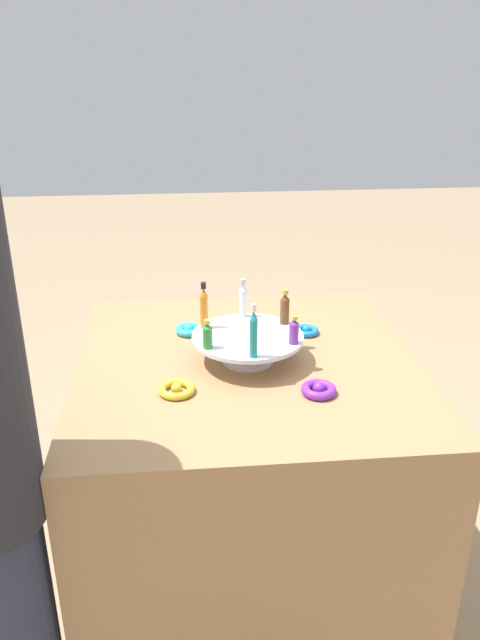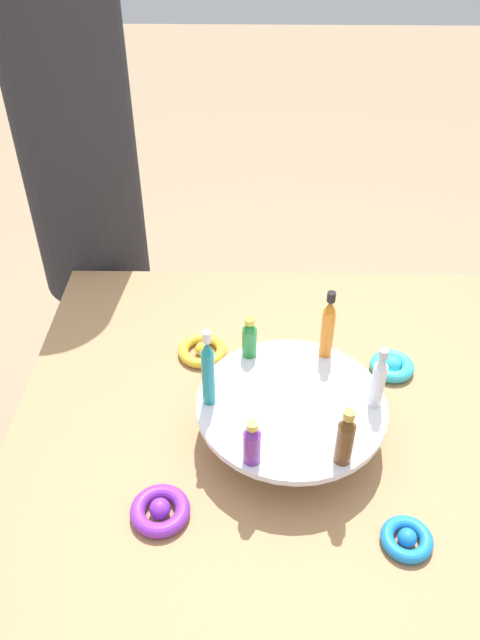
{
  "view_description": "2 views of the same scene",
  "coord_description": "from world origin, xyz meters",
  "px_view_note": "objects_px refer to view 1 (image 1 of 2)",
  "views": [
    {
      "loc": [
        1.63,
        -0.18,
        1.64
      ],
      "look_at": [
        0.02,
        -0.02,
        0.93
      ],
      "focal_mm": 35.0,
      "sensor_mm": 36.0,
      "label": 1
    },
    {
      "loc": [
        0.07,
        0.73,
        1.65
      ],
      "look_at": [
        0.09,
        -0.12,
        0.95
      ],
      "focal_mm": 35.0,
      "sensor_mm": 36.0,
      "label": 2
    }
  ],
  "objects_px": {
    "bottle_brown": "(285,308)",
    "bottle_teal": "(255,333)",
    "bottle_clear": "(242,299)",
    "bottle_green": "(208,335)",
    "bottle_orange": "(204,307)",
    "ribbon_bow_blue": "(306,331)",
    "bottle_purple": "(294,331)",
    "ribbon_bow_gold": "(177,389)",
    "ribbon_bow_teal": "(189,329)",
    "ribbon_bow_purple": "(319,389)",
    "display_stand": "(248,342)"
  },
  "relations": [
    {
      "from": "bottle_green",
      "to": "ribbon_bow_gold",
      "type": "relative_size",
      "value": 0.85
    },
    {
      "from": "bottle_green",
      "to": "ribbon_bow_gold",
      "type": "distance_m",
      "value": 0.17
    },
    {
      "from": "ribbon_bow_blue",
      "to": "ribbon_bow_teal",
      "type": "relative_size",
      "value": 0.91
    },
    {
      "from": "display_stand",
      "to": "ribbon_bow_blue",
      "type": "bearing_deg",
      "value": 128.79
    },
    {
      "from": "ribbon_bow_teal",
      "to": "ribbon_bow_gold",
      "type": "distance_m",
      "value": 0.38
    },
    {
      "from": "bottle_brown",
      "to": "bottle_teal",
      "type": "relative_size",
      "value": 0.7
    },
    {
      "from": "ribbon_bow_teal",
      "to": "ribbon_bow_blue",
      "type": "bearing_deg",
      "value": 83.79
    },
    {
      "from": "display_stand",
      "to": "bottle_teal",
      "type": "distance_m",
      "value": 0.17
    },
    {
      "from": "bottle_clear",
      "to": "bottle_green",
      "type": "xyz_separation_m",
      "value": [
        0.21,
        -0.12,
        -0.02
      ]
    },
    {
      "from": "bottle_purple",
      "to": "ribbon_bow_purple",
      "type": "height_order",
      "value": "bottle_purple"
    },
    {
      "from": "display_stand",
      "to": "ribbon_bow_gold",
      "type": "height_order",
      "value": "display_stand"
    },
    {
      "from": "bottle_purple",
      "to": "bottle_clear",
      "type": "bearing_deg",
      "value": -148.64
    },
    {
      "from": "bottle_purple",
      "to": "ribbon_bow_purple",
      "type": "relative_size",
      "value": 0.89
    },
    {
      "from": "bottle_brown",
      "to": "ribbon_bow_teal",
      "type": "xyz_separation_m",
      "value": [
        -0.14,
        -0.29,
        -0.12
      ]
    },
    {
      "from": "bottle_green",
      "to": "ribbon_bow_purple",
      "type": "relative_size",
      "value": 0.89
    },
    {
      "from": "ribbon_bow_gold",
      "to": "bottle_orange",
      "type": "bearing_deg",
      "value": 159.77
    },
    {
      "from": "bottle_orange",
      "to": "bottle_green",
      "type": "distance_m",
      "value": 0.14
    },
    {
      "from": "bottle_purple",
      "to": "bottle_green",
      "type": "xyz_separation_m",
      "value": [
        0.01,
        -0.24,
        0.0
      ]
    },
    {
      "from": "bottle_green",
      "to": "bottle_teal",
      "type": "height_order",
      "value": "bottle_teal"
    },
    {
      "from": "bottle_orange",
      "to": "ribbon_bow_blue",
      "type": "height_order",
      "value": "bottle_orange"
    },
    {
      "from": "bottle_purple",
      "to": "bottle_orange",
      "type": "height_order",
      "value": "bottle_orange"
    },
    {
      "from": "bottle_green",
      "to": "ribbon_bow_teal",
      "type": "distance_m",
      "value": 0.31
    },
    {
      "from": "bottle_clear",
      "to": "bottle_green",
      "type": "distance_m",
      "value": 0.24
    },
    {
      "from": "bottle_orange",
      "to": "ribbon_bow_teal",
      "type": "relative_size",
      "value": 1.63
    },
    {
      "from": "ribbon_bow_teal",
      "to": "bottle_teal",
      "type": "bearing_deg",
      "value": 26.18
    },
    {
      "from": "ribbon_bow_blue",
      "to": "ribbon_bow_teal",
      "type": "height_order",
      "value": "ribbon_bow_teal"
    },
    {
      "from": "ribbon_bow_gold",
      "to": "display_stand",
      "type": "bearing_deg",
      "value": 128.79
    },
    {
      "from": "display_stand",
      "to": "bottle_brown",
      "type": "bearing_deg",
      "value": 121.36
    },
    {
      "from": "bottle_green",
      "to": "bottle_teal",
      "type": "relative_size",
      "value": 0.55
    },
    {
      "from": "bottle_brown",
      "to": "bottle_green",
      "type": "distance_m",
      "value": 0.28
    },
    {
      "from": "bottle_brown",
      "to": "ribbon_bow_blue",
      "type": "bearing_deg",
      "value": 136.71
    },
    {
      "from": "bottle_green",
      "to": "bottle_orange",
      "type": "bearing_deg",
      "value": -178.64
    },
    {
      "from": "ribbon_bow_gold",
      "to": "ribbon_bow_teal",
      "type": "bearing_deg",
      "value": 173.79
    },
    {
      "from": "bottle_orange",
      "to": "bottle_teal",
      "type": "height_order",
      "value": "bottle_teal"
    },
    {
      "from": "ribbon_bow_gold",
      "to": "ribbon_bow_blue",
      "type": "bearing_deg",
      "value": 128.79
    },
    {
      "from": "ribbon_bow_blue",
      "to": "ribbon_bow_teal",
      "type": "xyz_separation_m",
      "value": [
        -0.04,
        -0.38,
        0.0
      ]
    },
    {
      "from": "bottle_green",
      "to": "bottle_clear",
      "type": "bearing_deg",
      "value": 151.36
    },
    {
      "from": "bottle_green",
      "to": "bottle_purple",
      "type": "bearing_deg",
      "value": 91.36
    },
    {
      "from": "bottle_teal",
      "to": "ribbon_bow_gold",
      "type": "distance_m",
      "value": 0.26
    },
    {
      "from": "ribbon_bow_gold",
      "to": "bottle_clear",
      "type": "bearing_deg",
      "value": 146.22
    },
    {
      "from": "ribbon_bow_purple",
      "to": "ribbon_bow_blue",
      "type": "bearing_deg",
      "value": 173.79
    },
    {
      "from": "bottle_teal",
      "to": "ribbon_bow_purple",
      "type": "relative_size",
      "value": 1.62
    },
    {
      "from": "bottle_brown",
      "to": "bottle_clear",
      "type": "height_order",
      "value": "bottle_clear"
    },
    {
      "from": "bottle_brown",
      "to": "bottle_teal",
      "type": "xyz_separation_m",
      "value": [
        0.21,
        -0.12,
        0.02
      ]
    },
    {
      "from": "display_stand",
      "to": "ribbon_bow_teal",
      "type": "xyz_separation_m",
      "value": [
        -0.21,
        -0.17,
        -0.05
      ]
    },
    {
      "from": "bottle_clear",
      "to": "bottle_teal",
      "type": "height_order",
      "value": "bottle_teal"
    },
    {
      "from": "bottle_clear",
      "to": "ribbon_bow_purple",
      "type": "height_order",
      "value": "bottle_clear"
    },
    {
      "from": "bottle_purple",
      "to": "bottle_orange",
      "type": "xyz_separation_m",
      "value": [
        -0.13,
        -0.25,
        0.03
      ]
    },
    {
      "from": "bottle_clear",
      "to": "bottle_teal",
      "type": "bearing_deg",
      "value": 1.36
    },
    {
      "from": "ribbon_bow_teal",
      "to": "bottle_brown",
      "type": "bearing_deg",
      "value": 64.6
    }
  ]
}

